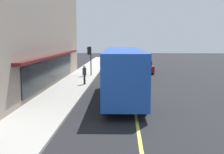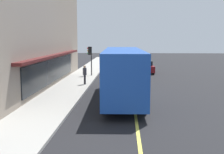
# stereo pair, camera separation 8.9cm
# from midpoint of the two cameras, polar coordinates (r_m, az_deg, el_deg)

# --- Properties ---
(ground) EXTENTS (120.00, 120.00, 0.00)m
(ground) POSITION_cam_midpoint_polar(r_m,az_deg,el_deg) (21.41, 4.15, -3.47)
(ground) COLOR black
(sidewalk) EXTENTS (80.00, 3.16, 0.15)m
(sidewalk) POSITION_cam_midpoint_polar(r_m,az_deg,el_deg) (21.89, -9.92, -3.12)
(sidewalk) COLOR #9E9B93
(sidewalk) RESTS_ON ground
(lane_centre_stripe) EXTENTS (36.00, 0.16, 0.01)m
(lane_centre_stripe) POSITION_cam_midpoint_polar(r_m,az_deg,el_deg) (21.41, 4.15, -3.46)
(lane_centre_stripe) COLOR #D8D14C
(lane_centre_stripe) RESTS_ON ground
(bus) EXTENTS (11.19, 2.82, 3.50)m
(bus) POSITION_cam_midpoint_polar(r_m,az_deg,el_deg) (19.01, 2.16, 1.15)
(bus) COLOR #1E4CAD
(bus) RESTS_ON ground
(traffic_light) EXTENTS (0.30, 0.52, 3.20)m
(traffic_light) POSITION_cam_midpoint_polar(r_m,az_deg,el_deg) (30.68, -4.78, 4.76)
(traffic_light) COLOR #2D2D33
(traffic_light) RESTS_ON sidewalk
(car_maroon) EXTENTS (4.39, 2.04, 1.52)m
(car_maroon) POSITION_cam_midpoint_polar(r_m,az_deg,el_deg) (34.56, 6.70, 2.11)
(car_maroon) COLOR maroon
(car_maroon) RESTS_ON ground
(pedestrian_at_corner) EXTENTS (0.34, 0.34, 1.71)m
(pedestrian_at_corner) POSITION_cam_midpoint_polar(r_m,az_deg,el_deg) (24.77, -5.84, 0.83)
(pedestrian_at_corner) COLOR black
(pedestrian_at_corner) RESTS_ON sidewalk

